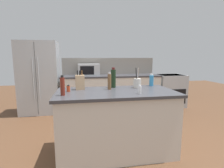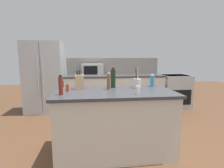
% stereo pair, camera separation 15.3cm
% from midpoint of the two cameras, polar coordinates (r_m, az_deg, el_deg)
% --- Properties ---
extents(ground_plane, '(14.00, 14.00, 0.00)m').
position_cam_midpoint_polar(ground_plane, '(2.87, -0.33, -21.08)').
color(ground_plane, brown).
extents(back_counter_run, '(2.66, 0.66, 0.94)m').
position_cam_midpoint_polar(back_counter_run, '(4.80, -1.24, -2.67)').
color(back_counter_run, beige).
rests_on(back_counter_run, ground_plane).
extents(wall_backsplash, '(2.62, 0.03, 0.46)m').
position_cam_midpoint_polar(wall_backsplash, '(5.02, -1.82, 5.88)').
color(wall_backsplash, gray).
rests_on(wall_backsplash, back_counter_run).
extents(kitchen_island, '(1.72, 0.88, 0.94)m').
position_cam_midpoint_polar(kitchen_island, '(2.66, -0.34, -12.24)').
color(kitchen_island, beige).
rests_on(kitchen_island, ground_plane).
extents(refrigerator, '(0.95, 0.75, 1.81)m').
position_cam_midpoint_polar(refrigerator, '(4.86, -23.38, 1.94)').
color(refrigerator, '#ADB2B7').
rests_on(refrigerator, ground_plane).
extents(range_oven, '(0.76, 0.65, 0.92)m').
position_cam_midpoint_polar(range_oven, '(5.35, 17.61, -1.94)').
color(range_oven, '#ADB2B7').
rests_on(range_oven, ground_plane).
extents(microwave, '(0.56, 0.39, 0.31)m').
position_cam_midpoint_polar(microwave, '(4.66, -8.53, 4.62)').
color(microwave, '#ADB2B7').
rests_on(microwave, back_counter_run).
extents(knife_block, '(0.14, 0.11, 0.29)m').
position_cam_midpoint_polar(knife_block, '(2.69, -12.03, 0.59)').
color(knife_block, tan).
rests_on(knife_block, kitchen_island).
extents(utensil_crock, '(0.12, 0.12, 0.32)m').
position_cam_midpoint_polar(utensil_crock, '(2.80, 6.68, 0.39)').
color(utensil_crock, beige).
rests_on(utensil_crock, kitchen_island).
extents(wine_bottle, '(0.08, 0.08, 0.32)m').
position_cam_midpoint_polar(wine_bottle, '(2.81, -1.13, 1.92)').
color(wine_bottle, black).
rests_on(wine_bottle, kitchen_island).
extents(dish_soap_bottle, '(0.07, 0.07, 0.21)m').
position_cam_midpoint_polar(dish_soap_bottle, '(3.03, 11.35, 1.19)').
color(dish_soap_bottle, '#3384BC').
rests_on(dish_soap_bottle, kitchen_island).
extents(pepper_grinder, '(0.05, 0.05, 0.26)m').
position_cam_midpoint_polar(pepper_grinder, '(2.64, -2.50, 0.87)').
color(pepper_grinder, brown).
rests_on(pepper_grinder, kitchen_island).
extents(vinegar_bottle, '(0.06, 0.06, 0.26)m').
position_cam_midpoint_polar(vinegar_bottle, '(2.34, -17.67, -0.63)').
color(vinegar_bottle, maroon).
rests_on(vinegar_bottle, kitchen_island).
extents(salt_shaker, '(0.05, 0.05, 0.12)m').
position_cam_midpoint_polar(salt_shaker, '(2.35, 7.16, -1.90)').
color(salt_shaker, silver).
rests_on(salt_shaker, kitchen_island).
extents(spice_jar_paprika, '(0.05, 0.05, 0.10)m').
position_cam_midpoint_polar(spice_jar_paprika, '(2.57, -15.73, -1.47)').
color(spice_jar_paprika, '#B73D1E').
rests_on(spice_jar_paprika, kitchen_island).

